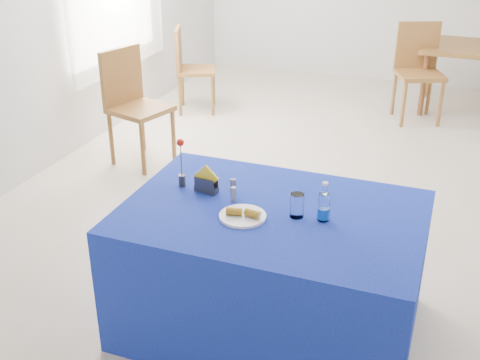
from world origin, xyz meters
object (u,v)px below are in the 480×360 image
chair_bg_left (418,65)px  chair_win_a (132,98)px  chair_win_b (188,63)px  water_bottle (324,208)px  plate (243,216)px  blue_table (271,270)px

chair_bg_left → chair_win_a: size_ratio=0.99×
chair_win_a → chair_win_b: chair_win_a is taller
chair_bg_left → chair_win_b: chair_bg_left is taller
chair_win_a → water_bottle: bearing=-114.3°
water_bottle → chair_win_b: bearing=124.9°
chair_bg_left → chair_win_b: (-2.44, -0.65, -0.05)m
water_bottle → chair_bg_left: size_ratio=0.21×
chair_win_a → plate: bearing=-121.9°
chair_win_a → chair_win_b: (-0.13, 1.48, -0.05)m
chair_win_a → chair_win_b: 1.49m
water_bottle → chair_bg_left: bearing=88.4°
plate → water_bottle: (0.40, 0.12, 0.06)m
chair_bg_left → chair_win_a: chair_win_a is taller
blue_table → water_bottle: bearing=-0.8°
chair_bg_left → blue_table: bearing=-117.6°
blue_table → chair_win_a: 2.68m
chair_bg_left → plate: bearing=-119.1°
plate → water_bottle: bearing=17.2°
blue_table → water_bottle: size_ratio=7.44×
blue_table → chair_win_a: bearing=136.1°
chair_bg_left → chair_win_b: size_ratio=1.09×
blue_table → water_bottle: (0.28, -0.00, 0.45)m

